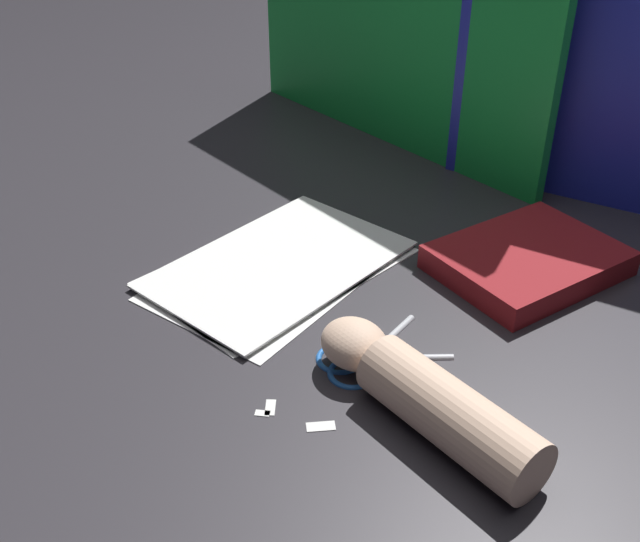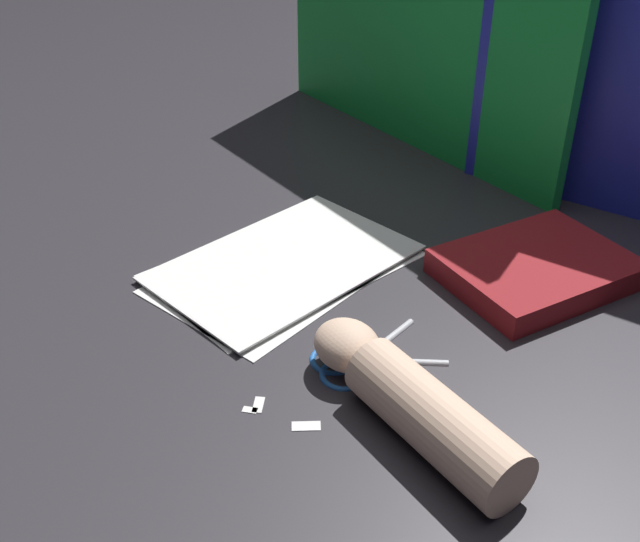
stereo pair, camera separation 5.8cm
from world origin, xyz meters
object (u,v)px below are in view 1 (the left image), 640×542
at_px(book_closed, 528,260).
at_px(scissors, 361,358).
at_px(paper_stack, 279,266).
at_px(hand_forearm, 425,396).

height_order(book_closed, scissors, book_closed).
distance_m(paper_stack, scissors, 0.23).
distance_m(book_closed, hand_forearm, 0.35).
relative_size(paper_stack, scissors, 2.27).
distance_m(book_closed, scissors, 0.31).
relative_size(paper_stack, book_closed, 1.31).
height_order(scissors, hand_forearm, hand_forearm).
bearing_deg(book_closed, paper_stack, -141.78).
relative_size(book_closed, scissors, 1.73).
xyz_separation_m(book_closed, hand_forearm, (0.05, -0.34, 0.02)).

